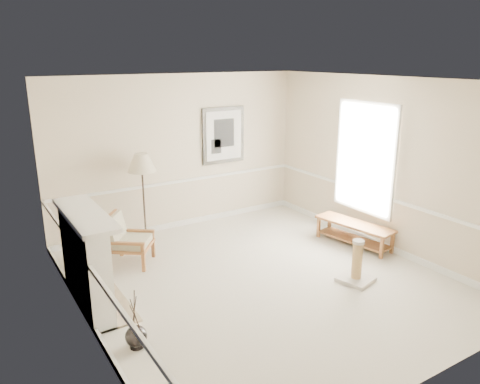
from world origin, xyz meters
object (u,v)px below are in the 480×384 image
(floor_lamp, at_px, (142,165))
(scratching_post, at_px, (357,268))
(armchair, at_px, (125,238))
(floor_vase, at_px, (136,337))
(bench, at_px, (354,230))

(floor_lamp, bearing_deg, scratching_post, -57.20)
(scratching_post, bearing_deg, armchair, 138.03)
(floor_vase, relative_size, floor_lamp, 0.46)
(armchair, height_order, bench, armchair)
(floor_vase, height_order, scratching_post, floor_vase)
(scratching_post, bearing_deg, floor_lamp, 122.80)
(bench, bearing_deg, armchair, 159.25)
(armchair, bearing_deg, scratching_post, -94.44)
(floor_vase, bearing_deg, scratching_post, -2.59)
(floor_vase, relative_size, scratching_post, 1.13)
(armchair, relative_size, bench, 0.61)
(floor_vase, xyz_separation_m, floor_lamp, (1.28, 3.03, 1.25))
(floor_vase, height_order, floor_lamp, floor_lamp)
(armchair, height_order, floor_lamp, floor_lamp)
(floor_lamp, bearing_deg, bench, -35.49)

